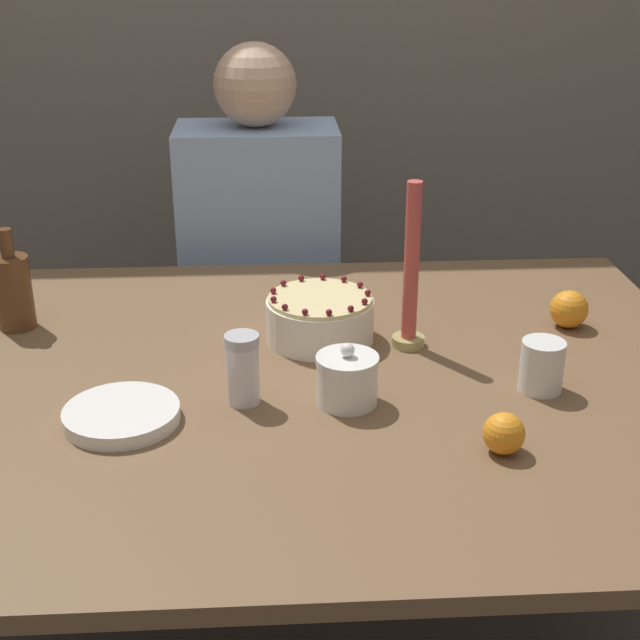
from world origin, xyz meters
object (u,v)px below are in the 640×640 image
Objects in this scene: cake at (320,318)px; candle at (411,280)px; person_man_blue_shirt at (262,317)px; bottle at (13,290)px; sugar_bowl at (347,379)px; sugar_shaker at (243,369)px.

candle is (0.17, -0.04, 0.09)m from cake.
bottle is at bearing 48.04° from person_man_blue_shirt.
person_man_blue_shirt is (-0.29, 0.66, -0.36)m from candle.
sugar_bowl is at bearing -122.23° from candle.
bottle is 0.77m from person_man_blue_shirt.
person_man_blue_shirt reaches higher than candle.
bottle is at bearing 170.22° from candle.
sugar_shaker is at bearing -36.37° from bottle.
candle is at bearing -12.93° from cake.
sugar_bowl is 0.72m from bottle.
cake is 0.64× the size of candle.
candle is at bearing 33.44° from sugar_shaker.
sugar_shaker is 0.56m from bottle.
cake is 1.90× the size of sugar_bowl.
person_man_blue_shirt reaches higher than sugar_bowl.
sugar_shaker is at bearing 176.07° from sugar_bowl.
bottle is at bearing 151.06° from sugar_bowl.
cake is 0.25m from sugar_bowl.
cake is at bearing 96.78° from sugar_bowl.
sugar_bowl is 0.89× the size of sugar_shaker.
cake is at bearing 100.82° from person_man_blue_shirt.
sugar_shaker reaches higher than sugar_bowl.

